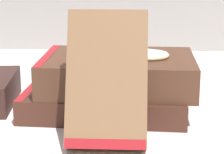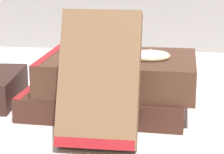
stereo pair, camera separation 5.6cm
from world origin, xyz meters
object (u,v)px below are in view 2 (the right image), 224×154
object	(u,v)px
book_flat_bottom	(104,98)
pocket_watch	(150,56)
book_leaning_front	(100,84)
book_flat_top	(115,72)

from	to	relation	value
book_flat_bottom	pocket_watch	distance (m)	0.10
book_flat_bottom	book_leaning_front	distance (m)	0.14
pocket_watch	book_leaning_front	bearing A→B (deg)	-112.29
book_flat_bottom	book_leaning_front	bearing A→B (deg)	-79.99
pocket_watch	book_flat_bottom	bearing A→B (deg)	177.88
book_leaning_front	book_flat_top	bearing A→B (deg)	89.13
book_flat_top	pocket_watch	distance (m)	0.06
book_flat_bottom	pocket_watch	size ratio (longest dim) A/B	3.84
book_flat_bottom	book_leaning_front	size ratio (longest dim) A/B	1.49
pocket_watch	book_flat_top	bearing A→B (deg)	179.87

